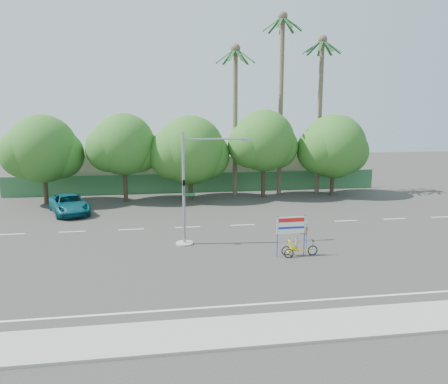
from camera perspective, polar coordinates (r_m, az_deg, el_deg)
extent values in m
plane|color=#33302D|center=(24.22, 1.45, -9.32)|extent=(120.00, 120.00, 0.00)
cube|color=gray|center=(17.48, 6.02, -17.37)|extent=(50.00, 2.40, 0.12)
cube|color=#336B3D|center=(44.69, -3.44, 1.21)|extent=(38.00, 0.08, 2.00)
cube|color=#B7A791|center=(49.17, -15.66, 2.87)|extent=(12.00, 8.00, 4.00)
cube|color=#B7A791|center=(50.31, 5.18, 3.16)|extent=(14.00, 8.00, 3.60)
cylinder|color=#473828|center=(42.11, -22.31, 0.91)|extent=(0.40, 0.40, 3.52)
sphere|color=#225D1B|center=(41.74, -22.62, 5.25)|extent=(6.00, 6.00, 6.00)
sphere|color=#225D1B|center=(41.78, -20.66, 4.61)|extent=(4.32, 4.32, 4.32)
sphere|color=#225D1B|center=(41.87, -24.46, 4.68)|extent=(4.56, 4.56, 4.56)
cylinder|color=#473828|center=(41.01, -12.77, 1.36)|extent=(0.40, 0.40, 3.74)
sphere|color=#225D1B|center=(40.62, -12.97, 6.10)|extent=(5.60, 5.60, 5.60)
sphere|color=#225D1B|center=(40.90, -11.14, 5.36)|extent=(4.03, 4.03, 4.03)
sphere|color=#225D1B|center=(40.51, -14.76, 5.53)|extent=(4.26, 4.26, 4.26)
cylinder|color=#473828|center=(41.06, -4.38, 1.29)|extent=(0.40, 0.40, 3.30)
sphere|color=#225D1B|center=(40.69, -4.44, 5.46)|extent=(6.40, 6.40, 6.40)
sphere|color=#225D1B|center=(41.17, -2.46, 4.81)|extent=(4.61, 4.61, 4.61)
sphere|color=#225D1B|center=(40.38, -6.45, 4.96)|extent=(4.86, 4.86, 4.86)
cylinder|color=#473828|center=(42.12, 5.15, 1.91)|extent=(0.40, 0.40, 3.87)
sphere|color=#225D1B|center=(41.74, 5.23, 6.69)|extent=(5.80, 5.80, 5.80)
sphere|color=#225D1B|center=(42.41, 6.84, 5.88)|extent=(4.18, 4.18, 4.18)
sphere|color=#225D1B|center=(41.23, 3.54, 6.18)|extent=(4.41, 4.41, 4.41)
cylinder|color=#473828|center=(44.35, 13.97, 1.78)|extent=(0.40, 0.40, 3.43)
sphere|color=#225D1B|center=(44.00, 14.15, 5.80)|extent=(6.20, 6.20, 6.20)
sphere|color=#225D1B|center=(44.88, 15.61, 5.12)|extent=(4.46, 4.46, 4.46)
sphere|color=#225D1B|center=(43.27, 12.55, 5.38)|extent=(4.71, 4.71, 4.71)
cylinder|color=#70604C|center=(43.62, 7.41, 10.81)|extent=(0.44, 0.44, 17.00)
sphere|color=#70604C|center=(44.49, 7.69, 21.82)|extent=(0.90, 0.90, 0.90)
cube|color=#1C4C21|center=(44.63, 8.91, 20.89)|extent=(1.91, 0.28, 1.36)
cube|color=#1C4C21|center=(45.14, 8.38, 20.79)|extent=(1.65, 1.44, 1.36)
cube|color=#1C4C21|center=(45.29, 7.53, 20.77)|extent=(0.61, 1.93, 1.36)
cube|color=#1C4C21|center=(45.01, 6.74, 20.85)|extent=(1.20, 1.80, 1.36)
cube|color=#1C4C21|center=(44.44, 6.37, 21.00)|extent=(1.89, 0.92, 1.36)
cube|color=#1C4C21|center=(43.83, 6.61, 21.14)|extent=(1.89, 0.92, 1.36)
cube|color=#1C4C21|center=(43.47, 7.36, 21.22)|extent=(1.20, 1.80, 1.36)
cube|color=#1C4C21|center=(43.54, 8.26, 21.18)|extent=(0.61, 1.93, 1.36)
cube|color=#1C4C21|center=(44.00, 8.87, 21.05)|extent=(1.65, 1.44, 1.36)
cylinder|color=#70604C|center=(44.90, 12.36, 9.37)|extent=(0.44, 0.44, 15.00)
sphere|color=#70604C|center=(45.40, 12.75, 18.87)|extent=(0.90, 0.90, 0.90)
cube|color=#1C4C21|center=(45.65, 13.87, 17.94)|extent=(1.91, 0.28, 1.36)
cube|color=#1C4C21|center=(46.12, 13.31, 17.89)|extent=(1.65, 1.44, 1.36)
cube|color=#1C4C21|center=(46.22, 12.48, 17.90)|extent=(0.61, 1.93, 1.36)
cube|color=#1C4C21|center=(45.90, 11.75, 17.98)|extent=(1.20, 1.80, 1.36)
cube|color=#1C4C21|center=(45.30, 11.46, 18.09)|extent=(1.89, 0.92, 1.36)
cube|color=#1C4C21|center=(44.70, 11.76, 18.19)|extent=(1.89, 0.92, 1.36)
cube|color=#1C4C21|center=(44.38, 12.52, 18.22)|extent=(1.20, 1.80, 1.36)
cube|color=#1C4C21|center=(44.51, 13.38, 18.16)|extent=(0.61, 1.93, 1.36)
cube|color=#1C4C21|center=(45.01, 13.91, 18.05)|extent=(1.65, 1.44, 1.36)
cylinder|color=#70604C|center=(42.61, 1.47, 8.89)|extent=(0.44, 0.44, 14.00)
sphere|color=#70604C|center=(42.98, 1.52, 18.25)|extent=(0.90, 0.90, 0.90)
cube|color=#1C4C21|center=(43.07, 2.81, 17.35)|extent=(1.91, 0.28, 1.36)
cube|color=#1C4C21|center=(43.62, 2.34, 17.26)|extent=(1.65, 1.44, 1.36)
cube|color=#1C4C21|center=(43.83, 1.51, 17.23)|extent=(0.61, 1.93, 1.36)
cube|color=#1C4C21|center=(43.62, 0.68, 17.27)|extent=(1.20, 1.80, 1.36)
cube|color=#1C4C21|center=(43.07, 0.22, 17.36)|extent=(1.89, 0.92, 1.36)
cube|color=#1C4C21|center=(42.43, 0.36, 17.46)|extent=(1.89, 0.92, 1.36)
cube|color=#1C4C21|center=(42.02, 1.06, 17.53)|extent=(1.20, 1.80, 1.36)
cube|color=#1C4C21|center=(42.02, 1.98, 17.52)|extent=(0.61, 1.93, 1.36)
cube|color=#1C4C21|center=(42.44, 2.67, 17.45)|extent=(1.65, 1.44, 1.36)
cylinder|color=gray|center=(27.69, -5.17, -6.68)|extent=(1.10, 1.10, 0.10)
cylinder|color=gray|center=(26.88, -5.29, 0.37)|extent=(0.18, 0.18, 7.00)
cylinder|color=gray|center=(26.71, -1.09, 6.94)|extent=(4.00, 0.10, 0.10)
cube|color=gray|center=(27.03, 2.94, 6.76)|extent=(0.55, 0.20, 0.12)
imported|color=black|center=(26.64, -5.27, 0.50)|extent=(0.16, 0.20, 1.00)
cube|color=#14662D|center=(26.96, -4.54, -0.35)|extent=(0.70, 0.04, 0.18)
torus|color=black|center=(26.03, 11.50, -7.48)|extent=(0.61, 0.09, 0.61)
torus|color=black|center=(25.75, 8.11, -7.61)|extent=(0.57, 0.08, 0.57)
torus|color=black|center=(25.30, 8.47, -7.95)|extent=(0.57, 0.08, 0.57)
cube|color=yellow|center=(25.75, 9.91, -7.50)|extent=(1.52, 0.09, 0.05)
cube|color=yellow|center=(25.52, 8.29, -7.74)|extent=(0.07, 0.54, 0.04)
cube|color=yellow|center=(25.59, 9.16, -7.29)|extent=(0.46, 0.39, 0.05)
cube|color=yellow|center=(25.44, 8.66, -6.80)|extent=(0.21, 0.38, 0.48)
cylinder|color=black|center=(25.92, 11.53, -6.73)|extent=(0.03, 0.03, 0.49)
cube|color=black|center=(25.85, 11.55, -6.21)|extent=(0.05, 0.40, 0.04)
imported|color=#CCB284|center=(25.54, 9.47, -6.54)|extent=(0.24, 0.36, 0.97)
cylinder|color=#1A32C3|center=(25.05, 6.98, -5.81)|extent=(0.05, 0.05, 2.42)
cylinder|color=#1A32C3|center=(25.57, 10.45, -5.57)|extent=(0.05, 0.05, 2.42)
cube|color=white|center=(25.13, 8.77, -4.32)|extent=(1.70, 0.09, 0.98)
cube|color=red|center=(25.03, 8.82, -3.64)|extent=(1.52, 0.05, 0.23)
cube|color=#1A32C3|center=(25.14, 8.79, -4.63)|extent=(1.52, 0.05, 0.13)
cylinder|color=black|center=(25.69, 10.71, -6.13)|extent=(0.02, 0.02, 1.88)
cube|color=red|center=(25.42, 10.09, -4.92)|extent=(0.79, 0.04, 0.59)
imported|color=#0D5261|center=(37.64, -19.57, -1.49)|extent=(4.37, 6.14, 1.55)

